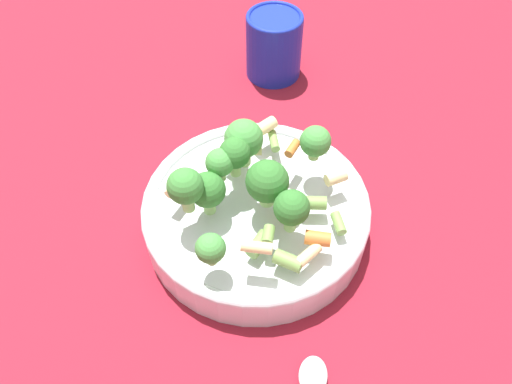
% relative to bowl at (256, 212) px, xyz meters
% --- Properties ---
extents(ground_plane, '(3.00, 3.00, 0.00)m').
position_rel_bowl_xyz_m(ground_plane, '(0.00, 0.00, -0.03)').
color(ground_plane, maroon).
extents(bowl, '(0.24, 0.24, 0.05)m').
position_rel_bowl_xyz_m(bowl, '(0.00, 0.00, 0.00)').
color(bowl, silver).
rests_on(bowl, ground_plane).
extents(pasta_salad, '(0.19, 0.19, 0.07)m').
position_rel_bowl_xyz_m(pasta_salad, '(-0.00, 0.01, 0.06)').
color(pasta_salad, '#8CB766').
rests_on(pasta_salad, bowl).
extents(cup, '(0.08, 0.08, 0.09)m').
position_rel_bowl_xyz_m(cup, '(0.26, -0.10, 0.02)').
color(cup, '#192DAD').
rests_on(cup, ground_plane).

